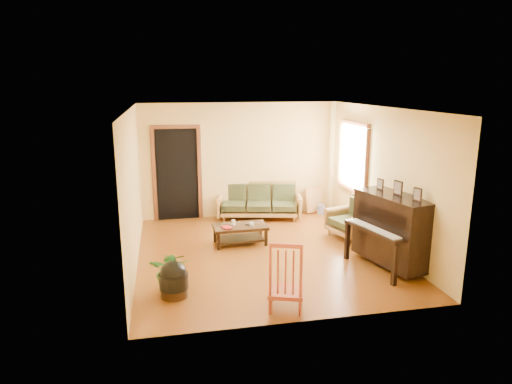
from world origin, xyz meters
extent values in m
plane|color=#5B2C0C|center=(0.00, 0.00, 0.00)|extent=(5.00, 5.00, 0.00)
cube|color=black|center=(-1.45, 2.48, 1.02)|extent=(1.08, 0.16, 2.05)
cube|color=white|center=(2.21, 1.30, 1.50)|extent=(0.12, 1.36, 1.46)
cube|color=#A0733A|center=(0.35, 2.15, 0.40)|extent=(2.01, 1.17, 0.81)
cube|color=black|center=(-0.36, 0.56, 0.19)|extent=(1.04, 0.59, 0.37)
cube|color=#A0733A|center=(1.84, 0.50, 0.41)|extent=(0.97, 0.99, 0.81)
cube|color=black|center=(1.94, -1.05, 0.62)|extent=(1.13, 1.56, 1.24)
cylinder|color=black|center=(-1.67, -1.43, 0.20)|extent=(0.54, 0.54, 0.40)
cube|color=maroon|center=(-0.17, -2.10, 0.50)|extent=(0.61, 0.64, 1.00)
cube|color=#C58841|center=(1.73, 2.35, 0.31)|extent=(0.48, 0.25, 0.63)
cylinder|color=#3646A4|center=(1.86, 2.21, 0.11)|extent=(0.24, 0.24, 0.23)
imported|color=#1E5F1B|center=(-1.69, -1.25, 0.33)|extent=(0.69, 0.64, 0.65)
imported|color=#A31518|center=(-0.70, 0.42, 0.38)|extent=(0.22, 0.26, 0.02)
cylinder|color=white|center=(-0.48, 0.59, 0.43)|extent=(0.08, 0.08, 0.11)
cylinder|color=silver|center=(-0.14, 0.50, 0.40)|extent=(0.12, 0.12, 0.06)
cube|color=black|center=(-0.19, 0.54, 0.38)|extent=(0.15, 0.09, 0.01)
camera|label=1|loc=(-1.73, -7.64, 3.02)|focal=32.00mm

